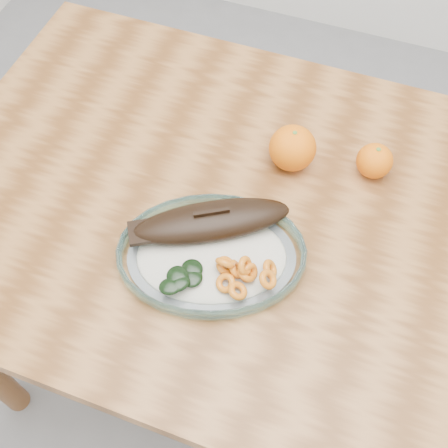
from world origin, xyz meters
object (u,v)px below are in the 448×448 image
object	(u,v)px
dining_table	(254,239)
plated_meal	(212,252)
orange_left	(292,148)
orange_right	(374,161)

from	to	relation	value
dining_table	plated_meal	world-z (taller)	plated_meal
plated_meal	orange_left	distance (m)	0.25
plated_meal	orange_left	xyz separation A→B (m)	(0.07, 0.24, 0.02)
orange_right	dining_table	bearing A→B (deg)	-138.42
plated_meal	orange_right	size ratio (longest dim) A/B	10.89
orange_left	dining_table	bearing A→B (deg)	-102.27
orange_left	orange_right	distance (m)	0.15
orange_right	orange_left	bearing A→B (deg)	-168.12
dining_table	plated_meal	bearing A→B (deg)	-108.92
plated_meal	orange_left	world-z (taller)	orange_left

